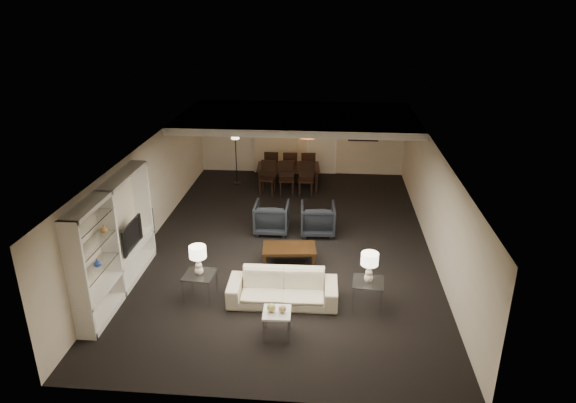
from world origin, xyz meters
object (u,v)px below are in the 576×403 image
(vase_blue, at_px, (97,263))
(sofa, at_px, (283,288))
(floor_speaker, at_px, (152,231))
(floor_lamp, at_px, (236,158))
(chair_nr, at_px, (306,179))
(side_table_right, at_px, (367,294))
(television, at_px, (127,235))
(vase_amber, at_px, (104,229))
(chair_fr, at_px, (308,166))
(side_table_left, at_px, (200,286))
(chair_fm, at_px, (290,166))
(table_lamp_right, at_px, (369,268))
(coffee_table, at_px, (289,255))
(pendant_light, at_px, (308,134))
(chair_nl, at_px, (267,178))
(armchair_right, at_px, (318,219))
(chair_nm, at_px, (287,179))
(chair_fl, at_px, (272,165))
(armchair_left, at_px, (272,217))
(dining_table, at_px, (288,177))
(marble_table, at_px, (277,323))
(table_lamp_left, at_px, (198,260))

(vase_blue, bearing_deg, sofa, 11.91)
(floor_speaker, height_order, floor_lamp, floor_lamp)
(chair_nr, bearing_deg, vase_blue, -117.64)
(side_table_right, height_order, chair_nr, chair_nr)
(television, xyz_separation_m, chair_nr, (3.55, 5.36, -0.52))
(vase_amber, height_order, floor_lamp, floor_lamp)
(floor_speaker, relative_size, chair_fr, 1.08)
(side_table_left, height_order, chair_fm, chair_fm)
(table_lamp_right, distance_m, television, 5.15)
(coffee_table, bearing_deg, pendant_light, 87.86)
(vase_blue, xyz_separation_m, chair_nl, (2.38, 6.77, -0.62))
(armchair_right, bearing_deg, chair_nl, -62.34)
(vase_blue, xyz_separation_m, chair_nm, (2.98, 6.77, -0.62))
(chair_nl, bearing_deg, floor_speaker, -113.09)
(sofa, height_order, chair_fr, chair_fr)
(side_table_left, xyz_separation_m, chair_fr, (1.85, 7.35, 0.24))
(chair_nm, height_order, chair_fl, same)
(vase_amber, height_order, chair_fm, vase_amber)
(coffee_table, height_order, chair_fm, chair_fm)
(armchair_left, distance_m, chair_fr, 4.12)
(coffee_table, height_order, dining_table, dining_table)
(marble_table, distance_m, chair_nl, 7.23)
(vase_blue, height_order, chair_fm, vase_blue)
(armchair_right, bearing_deg, vase_blue, 41.52)
(table_lamp_right, height_order, floor_lamp, floor_lamp)
(coffee_table, xyz_separation_m, chair_nl, (-1.05, 4.45, 0.30))
(table_lamp_left, distance_m, floor_lamp, 6.96)
(vase_blue, relative_size, chair_nm, 0.15)
(floor_lamp, bearing_deg, coffee_table, -67.74)
(pendant_light, bearing_deg, chair_nm, -162.17)
(armchair_left, height_order, vase_amber, vase_amber)
(chair_nr, distance_m, chair_fl, 1.77)
(television, xyz_separation_m, vase_blue, (-0.03, -1.41, 0.09))
(television, bearing_deg, floor_lamp, -11.05)
(floor_speaker, xyz_separation_m, chair_fl, (2.27, 5.43, -0.04))
(marble_table, distance_m, dining_table, 7.81)
(table_lamp_left, height_order, vase_blue, vase_blue)
(table_lamp_left, xyz_separation_m, chair_nm, (1.25, 6.05, -0.36))
(vase_blue, xyz_separation_m, vase_amber, (0.00, 0.45, 0.50))
(vase_amber, xyz_separation_m, floor_speaker, (0.11, 2.19, -1.07))
(chair_nl, bearing_deg, dining_table, 53.04)
(floor_speaker, distance_m, chair_nl, 4.71)
(side_table_left, height_order, vase_amber, vase_amber)
(side_table_left, relative_size, chair_nr, 0.58)
(pendant_light, xyz_separation_m, floor_speaker, (-3.50, -4.33, -1.36))
(dining_table, relative_size, chair_nr, 1.92)
(dining_table, bearing_deg, chair_nr, -51.11)
(side_table_left, height_order, marble_table, side_table_left)
(coffee_table, height_order, side_table_right, side_table_right)
(armchair_right, relative_size, marble_table, 1.79)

